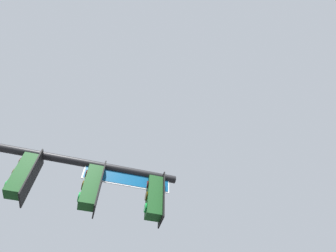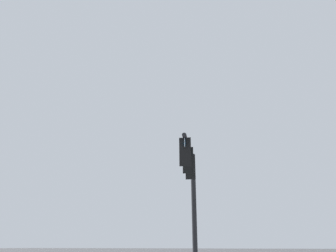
{
  "view_description": "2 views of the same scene",
  "coord_description": "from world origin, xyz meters",
  "views": [
    {
      "loc": [
        -0.42,
        -11.59,
        1.46
      ],
      "look_at": [
        -0.19,
        -7.02,
        7.17
      ],
      "focal_mm": 28.0,
      "sensor_mm": 36.0,
      "label": 1
    },
    {
      "loc": [
        12.98,
        -1.91,
        1.45
      ],
      "look_at": [
        -2.79,
        -7.93,
        7.65
      ],
      "focal_mm": 35.0,
      "sensor_mm": 36.0,
      "label": 2
    }
  ],
  "objects": [
    {
      "name": "signal_pole_near",
      "position": [
        -3.43,
        -6.88,
        4.65
      ],
      "size": [
        5.53,
        1.54,
        6.63
      ],
      "color": "black",
      "rests_on": "ground_plane"
    }
  ]
}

